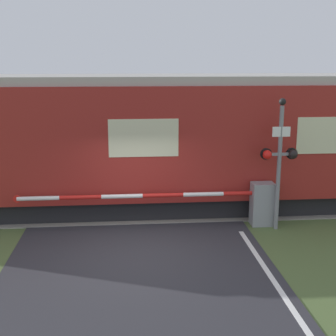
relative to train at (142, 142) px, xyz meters
name	(u,v)px	position (x,y,z in m)	size (l,w,h in m)	color
ground_plane	(139,251)	(-0.21, -3.39, -2.04)	(80.00, 80.00, 0.00)	#4C6033
track_bed	(136,206)	(-0.21, 0.00, -2.01)	(36.00, 3.20, 0.13)	gray
train	(142,142)	(0.00, 0.00, 0.00)	(18.44, 3.16, 3.98)	black
crossing_barrier	(239,202)	(2.53, -1.86, -1.38)	(6.89, 0.44, 1.18)	gray
signal_post	(280,157)	(3.49, -2.21, -0.07)	(0.98, 0.26, 3.47)	gray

